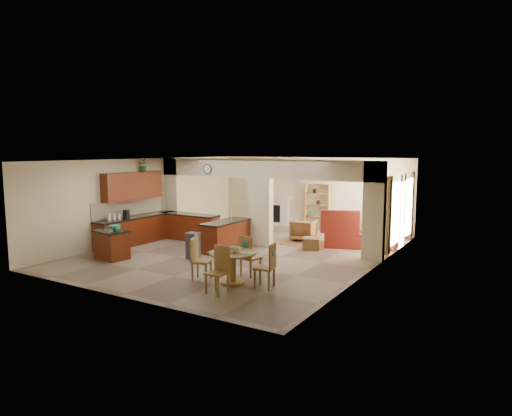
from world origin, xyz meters
The scene contains 39 objects.
floor centered at (0.00, 0.00, 0.00)m, with size 10.00×10.00×0.00m, color #7F6F58.
ceiling centered at (0.00, 0.00, 2.80)m, with size 10.00×10.00×0.00m, color white.
wall_back centered at (0.00, 5.00, 1.40)m, with size 8.00×8.00×0.00m, color beige.
wall_front centered at (0.00, -5.00, 1.40)m, with size 8.00×8.00×0.00m, color beige.
wall_left centered at (-4.00, 0.00, 1.40)m, with size 10.00×10.00×0.00m, color beige.
wall_right centered at (4.00, 0.00, 1.40)m, with size 10.00×10.00×0.00m, color beige.
partition_left_pier centered at (-3.70, 1.00, 1.40)m, with size 0.60×0.25×2.80m, color beige.
partition_center_pier centered at (0.00, 1.00, 1.10)m, with size 0.80×0.25×2.20m, color beige.
partition_right_pier centered at (3.70, 1.00, 1.40)m, with size 0.60×0.25×2.80m, color beige.
partition_header centered at (0.00, 1.00, 2.50)m, with size 8.00×0.25×0.60m, color beige.
kitchen_counter centered at (-3.26, -0.25, 0.46)m, with size 2.52×3.29×1.48m.
upper_cabinets centered at (-3.82, -0.80, 1.92)m, with size 0.35×2.40×0.90m, color #490E08.
peninsula centered at (-0.60, -0.11, 0.46)m, with size 0.70×1.85×0.91m.
wall_clock centered at (-2.00, 0.85, 2.45)m, with size 0.34×0.34×0.03m, color #53291B.
rug centered at (1.20, 2.10, 0.01)m, with size 1.60×1.30×0.01m, color #945535.
fireplace centered at (-1.60, 4.83, 0.61)m, with size 1.60×0.35×1.20m.
shelving_unit centered at (0.35, 4.82, 0.90)m, with size 1.00×0.32×1.80m, color olive.
window_a centered at (3.97, 2.30, 1.20)m, with size 0.02×0.90×1.90m, color white.
window_b centered at (3.97, 4.00, 1.20)m, with size 0.02×0.90×1.90m, color white.
glazed_door centered at (3.97, 3.15, 1.05)m, with size 0.02×0.70×2.10m, color white.
drape_a_left centered at (3.93, 1.70, 1.20)m, with size 0.10×0.28×2.30m, color #41211A.
drape_a_right centered at (3.93, 2.90, 1.20)m, with size 0.10×0.28×2.30m, color #41211A.
drape_b_left centered at (3.93, 3.40, 1.20)m, with size 0.10×0.28×2.30m, color #41211A.
drape_b_right centered at (3.93, 4.60, 1.20)m, with size 0.10×0.28×2.30m, color #41211A.
ceiling_fan centered at (1.50, 3.00, 2.56)m, with size 1.00×1.00×0.10m, color white.
kitchen_island centered at (-2.72, -2.74, 0.42)m, with size 1.04×0.82×0.83m.
teal_bowl centered at (-2.64, -2.67, 0.90)m, with size 0.30×0.30×0.14m, color #138874.
trash_can centered at (-0.74, -1.53, 0.35)m, with size 0.33×0.28×0.70m, color #313234.
dining_table centered at (1.60, -2.97, 0.50)m, with size 1.10×1.10×0.75m.
fruit_bowl centered at (1.65, -2.98, 0.83)m, with size 0.29×0.29×0.15m, color #76BD28.
sofa centered at (3.30, 3.66, 0.41)m, with size 1.08×2.77×0.81m, color maroon.
chaise centered at (2.36, 2.34, 0.24)m, with size 1.21×0.99×0.49m, color maroon.
armchair centered at (0.83, 2.51, 0.36)m, with size 0.76×0.79×0.71m, color maroon.
ottoman centered at (1.65, 1.34, 0.19)m, with size 0.51×0.51×0.37m, color maroon.
plant centered at (-3.82, -0.29, 2.58)m, with size 0.38×0.33×0.42m, color #1A4A13.
chair_north centered at (1.58, -2.26, 0.55)m, with size 0.50×0.50×1.02m.
chair_east centered at (2.46, -2.82, 0.55)m, with size 0.49×0.49×1.02m.
chair_south centered at (1.71, -3.67, 0.55)m, with size 0.44×0.44×1.02m.
chair_west centered at (0.69, -3.11, 0.55)m, with size 0.52×0.52×1.02m.
Camera 1 is at (7.39, -11.54, 3.12)m, focal length 32.00 mm.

